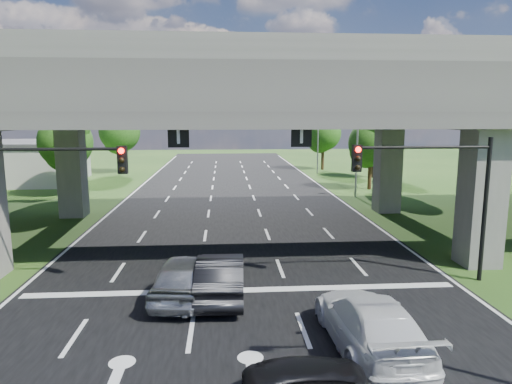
{
  "coord_description": "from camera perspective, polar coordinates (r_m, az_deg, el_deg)",
  "views": [
    {
      "loc": [
        -0.7,
        -13.63,
        6.84
      ],
      "look_at": [
        0.95,
        9.41,
        2.97
      ],
      "focal_mm": 32.0,
      "sensor_mm": 36.0,
      "label": 1
    }
  ],
  "objects": [
    {
      "name": "ground",
      "position": [
        15.26,
        -1.08,
        -17.12
      ],
      "size": [
        160.0,
        160.0,
        0.0
      ],
      "primitive_type": "plane",
      "color": "#244616",
      "rests_on": "ground"
    },
    {
      "name": "road",
      "position": [
        24.6,
        -2.31,
        -6.61
      ],
      "size": [
        18.0,
        120.0,
        0.03
      ],
      "primitive_type": "cube",
      "color": "black",
      "rests_on": "ground"
    },
    {
      "name": "overpass",
      "position": [
        25.66,
        -2.58,
        11.91
      ],
      "size": [
        80.0,
        15.0,
        10.0
      ],
      "color": "#3D3A37",
      "rests_on": "ground"
    },
    {
      "name": "signal_right",
      "position": [
        19.71,
        21.59,
        1.1
      ],
      "size": [
        5.76,
        0.54,
        6.0
      ],
      "color": "black",
      "rests_on": "ground"
    },
    {
      "name": "signal_left",
      "position": [
        19.15,
        -25.89,
        0.58
      ],
      "size": [
        5.76,
        0.54,
        6.0
      ],
      "color": "black",
      "rests_on": "ground"
    },
    {
      "name": "streetlight_far",
      "position": [
        39.16,
        12.04,
        7.85
      ],
      "size": [
        3.38,
        0.25,
        10.0
      ],
      "color": "gray",
      "rests_on": "ground"
    },
    {
      "name": "streetlight_beyond",
      "position": [
        54.71,
        7.38,
        8.39
      ],
      "size": [
        3.38,
        0.25,
        10.0
      ],
      "color": "gray",
      "rests_on": "ground"
    },
    {
      "name": "tree_left_near",
      "position": [
        41.84,
        -22.68,
        6.01
      ],
      "size": [
        4.5,
        4.5,
        7.8
      ],
      "color": "black",
      "rests_on": "ground"
    },
    {
      "name": "tree_left_mid",
      "position": [
        50.4,
        -23.02,
        5.72
      ],
      "size": [
        3.91,
        3.9,
        6.76
      ],
      "color": "black",
      "rests_on": "ground"
    },
    {
      "name": "tree_left_far",
      "position": [
        56.99,
        -16.64,
        7.41
      ],
      "size": [
        4.8,
        4.8,
        8.32
      ],
      "color": "black",
      "rests_on": "ground"
    },
    {
      "name": "tree_right_near",
      "position": [
        43.9,
        14.25,
        6.16
      ],
      "size": [
        4.2,
        4.2,
        7.28
      ],
      "color": "black",
      "rests_on": "ground"
    },
    {
      "name": "tree_right_mid",
      "position": [
        52.44,
        14.63,
        6.29
      ],
      "size": [
        3.91,
        3.9,
        6.76
      ],
      "color": "black",
      "rests_on": "ground"
    },
    {
      "name": "tree_right_far",
      "position": [
        59.06,
        8.45,
        7.45
      ],
      "size": [
        4.5,
        4.5,
        7.8
      ],
      "color": "black",
      "rests_on": "ground"
    },
    {
      "name": "car_silver",
      "position": [
        17.74,
        -8.89,
        -10.34
      ],
      "size": [
        2.56,
        5.05,
        1.65
      ],
      "primitive_type": "imported",
      "rotation": [
        0.0,
        0.0,
        3.01
      ],
      "color": "#9FA2A7",
      "rests_on": "road"
    },
    {
      "name": "car_dark",
      "position": [
        17.68,
        -4.43,
        -10.35
      ],
      "size": [
        1.89,
        5.0,
        1.63
      ],
      "primitive_type": "imported",
      "rotation": [
        0.0,
        0.0,
        3.11
      ],
      "color": "black",
      "rests_on": "road"
    },
    {
      "name": "car_white",
      "position": [
        14.27,
        14.05,
        -15.64
      ],
      "size": [
        2.43,
        5.68,
        1.63
      ],
      "primitive_type": "imported",
      "rotation": [
        0.0,
        0.0,
        3.17
      ],
      "color": "silver",
      "rests_on": "road"
    }
  ]
}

